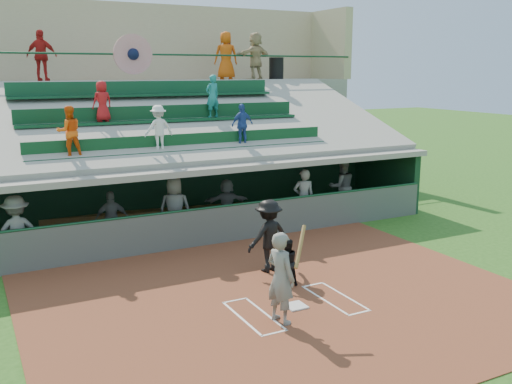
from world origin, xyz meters
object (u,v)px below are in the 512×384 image
batter_at_plate (281,277)px  catcher (287,262)px  trash_bin (276,69)px  home_plate (296,306)px

batter_at_plate → catcher: batter_at_plate is taller
batter_at_plate → catcher: size_ratio=1.71×
batter_at_plate → trash_bin: (7.20, 13.05, 4.11)m
batter_at_plate → trash_bin: bearing=61.1°
batter_at_plate → trash_bin: 15.46m
home_plate → catcher: (0.46, 1.16, 0.56)m
trash_bin → catcher: bearing=-118.1°
trash_bin → home_plate: bearing=-117.5°
catcher → batter_at_plate: bearing=57.9°
home_plate → trash_bin: 15.03m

